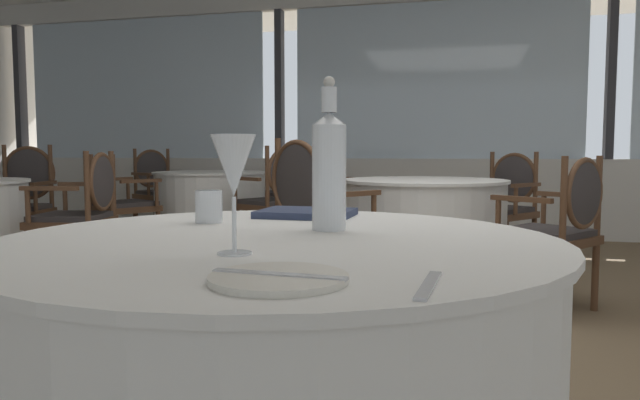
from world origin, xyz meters
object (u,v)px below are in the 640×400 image
(dining_chair_2_0, at_px, (284,186))
(dining_chair_2_2, at_px, (116,197))
(dining_chair_1_0, at_px, (330,193))
(wine_glass, at_px, (234,168))
(dining_chair_2_1, at_px, (158,185))
(dining_chair_1_1, at_px, (313,210))
(dining_chair_1_2, at_px, (560,222))
(menu_book, at_px, (306,213))
(water_bottle, at_px, (329,168))
(dining_chair_2_3, at_px, (277,193))
(dining_chair_1_3, at_px, (505,199))
(dining_chair_3_0, at_px, (83,207))
(dining_chair_3_1, at_px, (22,195))
(side_plate, at_px, (279,278))
(water_tumbler, at_px, (209,206))

(dining_chair_2_0, relative_size, dining_chair_2_2, 1.05)
(dining_chair_1_0, relative_size, dining_chair_2_2, 1.10)
(wine_glass, bearing_deg, dining_chair_2_1, 120.57)
(dining_chair_1_1, height_order, dining_chair_1_2, dining_chair_1_1)
(menu_book, distance_m, dining_chair_2_2, 3.70)
(water_bottle, height_order, dining_chair_2_3, water_bottle)
(water_bottle, distance_m, dining_chair_1_2, 2.36)
(water_bottle, relative_size, dining_chair_2_2, 0.41)
(water_bottle, xyz_separation_m, dining_chair_1_1, (-0.54, 1.94, -0.30))
(wine_glass, height_order, dining_chair_2_3, dining_chair_2_3)
(dining_chair_2_0, bearing_deg, dining_chair_1_3, 92.78)
(dining_chair_1_1, bearing_deg, dining_chair_2_3, 61.62)
(dining_chair_1_2, bearing_deg, wine_glass, 105.63)
(wine_glass, bearing_deg, dining_chair_1_0, 100.11)
(dining_chair_1_2, height_order, dining_chair_2_1, dining_chair_2_1)
(dining_chair_3_0, relative_size, dining_chair_3_1, 0.94)
(wine_glass, distance_m, dining_chair_1_3, 4.02)
(dining_chair_2_0, height_order, dining_chair_2_2, dining_chair_2_0)
(water_bottle, height_order, dining_chair_1_3, water_bottle)
(dining_chair_1_2, relative_size, dining_chair_2_2, 1.00)
(side_plate, height_order, dining_chair_1_0, dining_chair_1_0)
(dining_chair_2_2, xyz_separation_m, dining_chair_3_0, (0.41, -1.02, 0.02))
(wine_glass, height_order, dining_chair_1_0, dining_chair_1_0)
(dining_chair_1_2, height_order, dining_chair_2_0, dining_chair_2_0)
(dining_chair_1_0, bearing_deg, dining_chair_3_1, -131.69)
(menu_book, height_order, dining_chair_2_3, dining_chair_2_3)
(dining_chair_2_2, bearing_deg, dining_chair_3_1, 140.46)
(water_tumbler, height_order, dining_chair_3_0, dining_chair_3_0)
(dining_chair_1_3, xyz_separation_m, dining_chair_2_3, (-1.88, -0.16, 0.03))
(dining_chair_1_0, relative_size, dining_chair_3_0, 1.07)
(dining_chair_3_1, bearing_deg, dining_chair_2_2, 98.34)
(menu_book, distance_m, dining_chair_1_0, 3.14)
(menu_book, bearing_deg, dining_chair_1_1, 105.29)
(water_bottle, distance_m, dining_chair_3_0, 2.99)
(side_plate, height_order, dining_chair_2_3, dining_chair_2_3)
(menu_book, xyz_separation_m, dining_chair_1_3, (0.77, 3.28, -0.20))
(dining_chair_3_0, bearing_deg, dining_chair_1_1, 164.80)
(dining_chair_1_0, height_order, dining_chair_2_2, dining_chair_1_0)
(menu_book, bearing_deg, dining_chair_2_1, 125.53)
(side_plate, distance_m, dining_chair_2_2, 4.49)
(dining_chair_1_3, height_order, dining_chair_2_1, dining_chair_2_1)
(dining_chair_1_0, distance_m, dining_chair_1_1, 1.42)
(dining_chair_2_0, xyz_separation_m, dining_chair_2_1, (-1.33, -0.34, 0.01))
(water_tumbler, height_order, dining_chair_2_0, dining_chair_2_0)
(side_plate, distance_m, dining_chair_1_0, 4.01)
(menu_book, xyz_separation_m, dining_chair_1_2, (0.99, 1.89, -0.22))
(dining_chair_1_3, height_order, dining_chair_3_1, dining_chair_3_1)
(dining_chair_1_1, distance_m, dining_chair_1_3, 2.01)
(dining_chair_2_2, bearing_deg, water_tumbler, -112.87)
(dining_chair_2_0, relative_size, dining_chair_3_1, 0.97)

